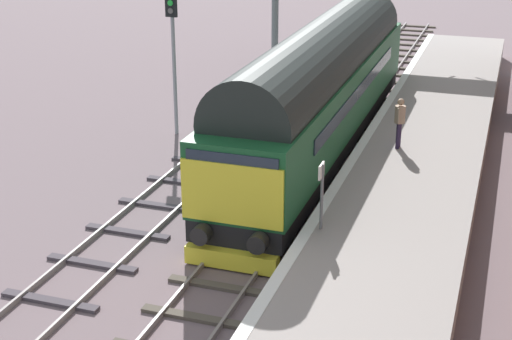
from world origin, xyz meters
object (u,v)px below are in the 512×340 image
object	(u,v)px
platform_number_sign	(322,186)
waiting_passenger	(400,118)
diesel_locomotive	(321,87)
signal_post_mid	(173,52)

from	to	relation	value
platform_number_sign	waiting_passenger	xyz separation A→B (m)	(0.89, 6.70, -0.18)
waiting_passenger	diesel_locomotive	bearing A→B (deg)	70.61
diesel_locomotive	platform_number_sign	bearing A→B (deg)	-75.62
signal_post_mid	platform_number_sign	size ratio (longest dim) A/B	2.99
diesel_locomotive	waiting_passenger	xyz separation A→B (m)	(2.92, -1.19, -0.49)
platform_number_sign	diesel_locomotive	bearing A→B (deg)	104.38
diesel_locomotive	signal_post_mid	world-z (taller)	signal_post_mid
diesel_locomotive	signal_post_mid	xyz separation A→B (m)	(-5.74, 0.56, 0.69)
signal_post_mid	waiting_passenger	world-z (taller)	signal_post_mid
platform_number_sign	waiting_passenger	bearing A→B (deg)	82.41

